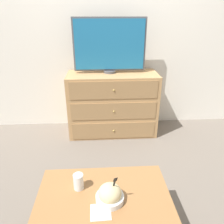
# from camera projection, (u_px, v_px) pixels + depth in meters

# --- Properties ---
(ground_plane) EXTENTS (12.00, 12.00, 0.00)m
(ground_plane) POSITION_uv_depth(u_px,v_px,m) (109.00, 122.00, 3.29)
(ground_plane) COLOR #70665B
(wall_back) EXTENTS (12.00, 0.05, 2.60)m
(wall_back) POSITION_uv_depth(u_px,v_px,m) (108.00, 30.00, 2.77)
(wall_back) COLOR white
(wall_back) RESTS_ON ground_plane
(dresser) EXTENTS (1.13, 0.50, 0.81)m
(dresser) POSITION_uv_depth(u_px,v_px,m) (113.00, 104.00, 2.88)
(dresser) COLOR tan
(dresser) RESTS_ON ground_plane
(tv) EXTENTS (0.87, 0.15, 0.65)m
(tv) POSITION_uv_depth(u_px,v_px,m) (110.00, 45.00, 2.62)
(tv) COLOR #515156
(tv) RESTS_ON dresser
(coffee_table) EXTENTS (0.87, 0.55, 0.41)m
(coffee_table) POSITION_uv_depth(u_px,v_px,m) (104.00, 201.00, 1.46)
(coffee_table) COLOR #9E6B3D
(coffee_table) RESTS_ON ground_plane
(takeout_bowl) EXTENTS (0.18, 0.18, 0.20)m
(takeout_bowl) POSITION_uv_depth(u_px,v_px,m) (110.00, 195.00, 1.37)
(takeout_bowl) COLOR silver
(takeout_bowl) RESTS_ON coffee_table
(drink_cup) EXTENTS (0.07, 0.07, 0.11)m
(drink_cup) POSITION_uv_depth(u_px,v_px,m) (79.00, 182.00, 1.47)
(drink_cup) COLOR beige
(drink_cup) RESTS_ON coffee_table
(napkin) EXTENTS (0.13, 0.13, 0.00)m
(napkin) POSITION_uv_depth(u_px,v_px,m) (101.00, 212.00, 1.31)
(napkin) COLOR silver
(napkin) RESTS_ON coffee_table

